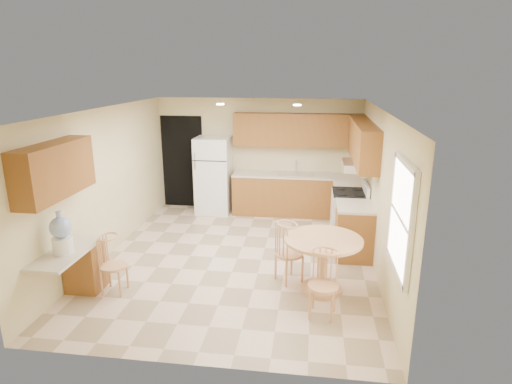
# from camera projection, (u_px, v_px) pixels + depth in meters

# --- Properties ---
(floor) EXTENTS (5.50, 5.50, 0.00)m
(floor) POSITION_uv_depth(u_px,v_px,m) (237.00, 258.00, 7.27)
(floor) COLOR beige
(floor) RESTS_ON ground
(ceiling) EXTENTS (4.50, 5.50, 0.02)m
(ceiling) POSITION_uv_depth(u_px,v_px,m) (235.00, 110.00, 6.58)
(ceiling) COLOR white
(ceiling) RESTS_ON wall_back
(wall_back) EXTENTS (4.50, 0.02, 2.50)m
(wall_back) POSITION_uv_depth(u_px,v_px,m) (258.00, 155.00, 9.54)
(wall_back) COLOR beige
(wall_back) RESTS_ON floor
(wall_front) EXTENTS (4.50, 0.02, 2.50)m
(wall_front) POSITION_uv_depth(u_px,v_px,m) (188.00, 260.00, 4.31)
(wall_front) COLOR beige
(wall_front) RESTS_ON floor
(wall_left) EXTENTS (0.02, 5.50, 2.50)m
(wall_left) POSITION_uv_depth(u_px,v_px,m) (105.00, 183.00, 7.21)
(wall_left) COLOR beige
(wall_left) RESTS_ON floor
(wall_right) EXTENTS (0.02, 5.50, 2.50)m
(wall_right) POSITION_uv_depth(u_px,v_px,m) (379.00, 193.00, 6.64)
(wall_right) COLOR beige
(wall_right) RESTS_ON floor
(doorway) EXTENTS (0.90, 0.02, 2.10)m
(doorway) POSITION_uv_depth(u_px,v_px,m) (183.00, 162.00, 9.81)
(doorway) COLOR black
(doorway) RESTS_ON floor
(base_cab_back) EXTENTS (2.75, 0.60, 0.87)m
(base_cab_back) POSITION_uv_depth(u_px,v_px,m) (296.00, 195.00, 9.37)
(base_cab_back) COLOR brown
(base_cab_back) RESTS_ON floor
(counter_back) EXTENTS (2.75, 0.63, 0.04)m
(counter_back) POSITION_uv_depth(u_px,v_px,m) (297.00, 175.00, 9.25)
(counter_back) COLOR beige
(counter_back) RESTS_ON base_cab_back
(base_cab_right_a) EXTENTS (0.60, 0.59, 0.87)m
(base_cab_right_a) POSITION_uv_depth(u_px,v_px,m) (348.00, 206.00, 8.67)
(base_cab_right_a) COLOR brown
(base_cab_right_a) RESTS_ON floor
(counter_right_a) EXTENTS (0.63, 0.59, 0.04)m
(counter_right_a) POSITION_uv_depth(u_px,v_px,m) (349.00, 184.00, 8.54)
(counter_right_a) COLOR beige
(counter_right_a) RESTS_ON base_cab_right_a
(base_cab_right_b) EXTENTS (0.60, 0.80, 0.87)m
(base_cab_right_b) POSITION_uv_depth(u_px,v_px,m) (354.00, 232.00, 7.28)
(base_cab_right_b) COLOR brown
(base_cab_right_b) RESTS_ON floor
(counter_right_b) EXTENTS (0.63, 0.80, 0.04)m
(counter_right_b) POSITION_uv_depth(u_px,v_px,m) (356.00, 206.00, 7.16)
(counter_right_b) COLOR beige
(counter_right_b) RESTS_ON base_cab_right_b
(upper_cab_back) EXTENTS (2.75, 0.33, 0.70)m
(upper_cab_back) POSITION_uv_depth(u_px,v_px,m) (298.00, 130.00, 9.11)
(upper_cab_back) COLOR brown
(upper_cab_back) RESTS_ON wall_back
(upper_cab_right) EXTENTS (0.33, 2.42, 0.70)m
(upper_cab_right) POSITION_uv_depth(u_px,v_px,m) (363.00, 142.00, 7.64)
(upper_cab_right) COLOR brown
(upper_cab_right) RESTS_ON wall_right
(upper_cab_left) EXTENTS (0.33, 1.40, 0.70)m
(upper_cab_left) POSITION_uv_depth(u_px,v_px,m) (55.00, 170.00, 5.50)
(upper_cab_left) COLOR brown
(upper_cab_left) RESTS_ON wall_left
(sink) EXTENTS (0.78, 0.44, 0.01)m
(sink) POSITION_uv_depth(u_px,v_px,m) (295.00, 174.00, 9.24)
(sink) COLOR silver
(sink) RESTS_ON counter_back
(range_hood) EXTENTS (0.50, 0.76, 0.14)m
(range_hood) POSITION_uv_depth(u_px,v_px,m) (356.00, 165.00, 7.74)
(range_hood) COLOR silver
(range_hood) RESTS_ON upper_cab_right
(desk_pedestal) EXTENTS (0.48, 0.42, 0.72)m
(desk_pedestal) POSITION_uv_depth(u_px,v_px,m) (85.00, 266.00, 6.17)
(desk_pedestal) COLOR brown
(desk_pedestal) RESTS_ON floor
(desk_top) EXTENTS (0.50, 1.20, 0.04)m
(desk_top) POSITION_uv_depth(u_px,v_px,m) (67.00, 252.00, 5.70)
(desk_top) COLOR beige
(desk_top) RESTS_ON desk_pedestal
(window) EXTENTS (0.06, 1.12, 1.30)m
(window) POSITION_uv_depth(u_px,v_px,m) (402.00, 217.00, 4.81)
(window) COLOR white
(window) RESTS_ON wall_right
(can_light_a) EXTENTS (0.14, 0.14, 0.02)m
(can_light_a) POSITION_uv_depth(u_px,v_px,m) (220.00, 104.00, 7.79)
(can_light_a) COLOR white
(can_light_a) RESTS_ON ceiling
(can_light_b) EXTENTS (0.14, 0.14, 0.02)m
(can_light_b) POSITION_uv_depth(u_px,v_px,m) (297.00, 105.00, 7.61)
(can_light_b) COLOR white
(can_light_b) RESTS_ON ceiling
(refrigerator) EXTENTS (0.74, 0.72, 1.68)m
(refrigerator) POSITION_uv_depth(u_px,v_px,m) (214.00, 175.00, 9.45)
(refrigerator) COLOR white
(refrigerator) RESTS_ON floor
(stove) EXTENTS (0.65, 0.76, 1.09)m
(stove) POSITION_uv_depth(u_px,v_px,m) (349.00, 215.00, 8.02)
(stove) COLOR white
(stove) RESTS_ON floor
(dining_table) EXTENTS (1.10, 1.10, 0.82)m
(dining_table) POSITION_uv_depth(u_px,v_px,m) (323.00, 257.00, 6.07)
(dining_table) COLOR tan
(dining_table) RESTS_ON floor
(chair_table_a) EXTENTS (0.41, 0.51, 0.92)m
(chair_table_a) POSITION_uv_depth(u_px,v_px,m) (289.00, 249.00, 6.28)
(chair_table_a) COLOR tan
(chair_table_a) RESTS_ON floor
(chair_table_b) EXTENTS (0.39, 0.40, 0.89)m
(chair_table_b) POSITION_uv_depth(u_px,v_px,m) (324.00, 281.00, 5.37)
(chair_table_b) COLOR tan
(chair_table_b) RESTS_ON floor
(chair_desk) EXTENTS (0.38, 0.48, 0.85)m
(chair_desk) POSITION_uv_depth(u_px,v_px,m) (110.00, 261.00, 5.97)
(chair_desk) COLOR tan
(chair_desk) RESTS_ON floor
(water_crock) EXTENTS (0.28, 0.28, 0.58)m
(water_crock) POSITION_uv_depth(u_px,v_px,m) (61.00, 234.00, 5.56)
(water_crock) COLOR white
(water_crock) RESTS_ON desk_top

